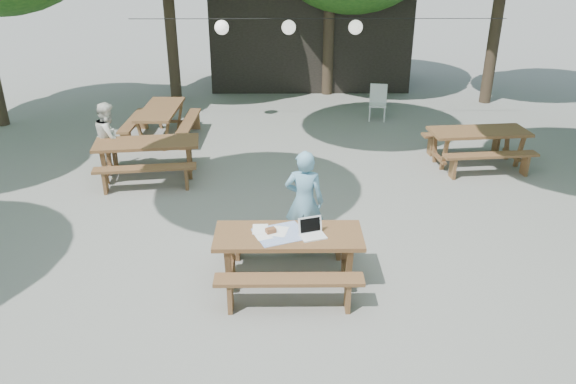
% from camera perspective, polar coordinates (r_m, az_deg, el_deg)
% --- Properties ---
extents(ground, '(80.00, 80.00, 0.00)m').
position_cam_1_polar(ground, '(8.97, 1.74, -4.77)').
color(ground, slate).
rests_on(ground, ground).
extents(pavilion, '(6.00, 3.00, 2.80)m').
position_cam_1_polar(pavilion, '(18.57, 2.16, 15.32)').
color(pavilion, black).
rests_on(pavilion, ground).
extents(main_picnic_table, '(2.00, 1.58, 0.75)m').
position_cam_1_polar(main_picnic_table, '(7.74, 0.05, -6.63)').
color(main_picnic_table, '#4E301B').
rests_on(main_picnic_table, ground).
extents(picnic_table_nw, '(2.09, 1.81, 0.75)m').
position_cam_1_polar(picnic_table_nw, '(11.42, -14.00, 3.28)').
color(picnic_table_nw, '#4E301B').
rests_on(picnic_table_nw, ground).
extents(picnic_table_ne, '(2.07, 1.76, 0.75)m').
position_cam_1_polar(picnic_table_ne, '(12.37, 18.64, 4.37)').
color(picnic_table_ne, '#4E301B').
rests_on(picnic_table_ne, ground).
extents(picnic_table_far_w, '(1.62, 2.02, 0.75)m').
position_cam_1_polar(picnic_table_far_w, '(13.59, -12.72, 6.84)').
color(picnic_table_far_w, '#4E301B').
rests_on(picnic_table_far_w, ground).
extents(woman, '(0.64, 0.47, 1.60)m').
position_cam_1_polar(woman, '(8.34, 1.67, -0.97)').
color(woman, '#679DBD').
rests_on(woman, ground).
extents(second_person, '(0.61, 0.75, 1.42)m').
position_cam_1_polar(second_person, '(11.87, -17.69, 5.33)').
color(second_person, white).
rests_on(second_person, ground).
extents(plastic_chair, '(0.51, 0.51, 0.90)m').
position_cam_1_polar(plastic_chair, '(14.96, 9.06, 8.24)').
color(plastic_chair, silver).
rests_on(plastic_chair, ground).
extents(laptop, '(0.39, 0.35, 0.24)m').
position_cam_1_polar(laptop, '(7.51, 2.42, -4.00)').
color(laptop, white).
rests_on(laptop, main_picnic_table).
extents(tabletop_clutter, '(0.81, 0.75, 0.08)m').
position_cam_1_polar(tabletop_clutter, '(7.56, -1.10, -4.18)').
color(tabletop_clutter, '#355EB6').
rests_on(tabletop_clutter, main_picnic_table).
extents(paper_lanterns, '(9.00, 0.34, 0.38)m').
position_cam_1_polar(paper_lanterns, '(13.96, 0.13, 16.40)').
color(paper_lanterns, black).
rests_on(paper_lanterns, ground).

